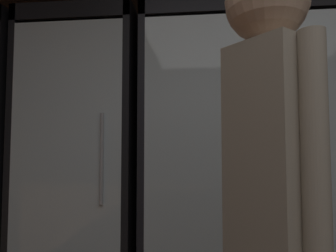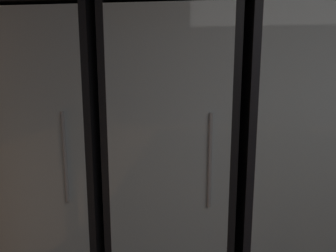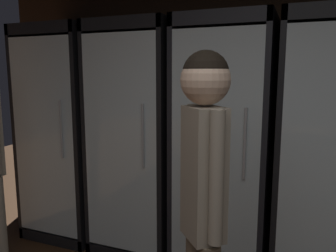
% 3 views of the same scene
% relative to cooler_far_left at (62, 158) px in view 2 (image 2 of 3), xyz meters
% --- Properties ---
extents(cooler_far_left, '(0.73, 0.69, 2.02)m').
position_rel_cooler_far_left_xyz_m(cooler_far_left, '(0.00, 0.00, 0.00)').
color(cooler_far_left, black).
rests_on(cooler_far_left, ground).
extents(cooler_left, '(0.73, 0.69, 2.02)m').
position_rel_cooler_far_left_xyz_m(cooler_left, '(0.78, -0.00, 0.00)').
color(cooler_left, black).
rests_on(cooler_left, ground).
extents(cooler_center, '(0.73, 0.69, 2.02)m').
position_rel_cooler_far_left_xyz_m(cooler_center, '(1.55, 0.00, 0.00)').
color(cooler_center, black).
rests_on(cooler_center, ground).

